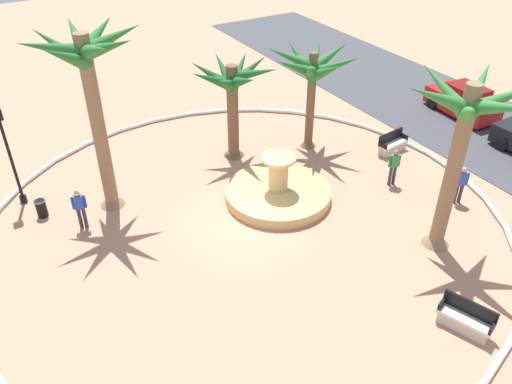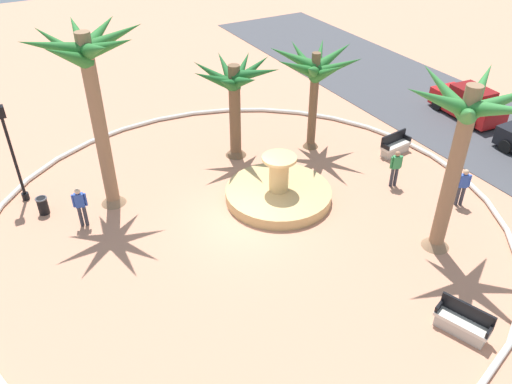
% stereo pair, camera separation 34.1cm
% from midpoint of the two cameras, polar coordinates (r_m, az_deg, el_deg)
% --- Properties ---
extents(ground_plane, '(80.00, 80.00, 0.00)m').
position_cam_midpoint_polar(ground_plane, '(19.95, -1.59, -3.09)').
color(ground_plane, tan).
extents(plaza_curb, '(19.83, 19.83, 0.20)m').
position_cam_midpoint_polar(plaza_curb, '(19.89, -1.59, -2.86)').
color(plaza_curb, silver).
rests_on(plaza_curb, ground).
extents(street_asphalt, '(48.00, 8.00, 0.03)m').
position_cam_midpoint_polar(street_asphalt, '(28.62, 24.49, 5.97)').
color(street_asphalt, '#424247').
rests_on(street_asphalt, ground).
extents(fountain, '(4.32, 4.32, 1.97)m').
position_cam_midpoint_polar(fountain, '(20.97, 1.97, -0.04)').
color(fountain, tan).
rests_on(fountain, ground).
extents(palm_tree_near_fountain, '(4.37, 4.23, 6.42)m').
position_cam_midpoint_polar(palm_tree_near_fountain, '(17.44, 21.57, 6.38)').
color(palm_tree_near_fountain, '#8E6B4C').
rests_on(palm_tree_near_fountain, ground).
extents(palm_tree_by_curb, '(3.92, 3.95, 4.62)m').
position_cam_midpoint_polar(palm_tree_by_curb, '(22.68, -3.06, 11.50)').
color(palm_tree_by_curb, brown).
rests_on(palm_tree_by_curb, ground).
extents(palm_tree_mid_plaza, '(4.26, 4.25, 7.19)m').
position_cam_midpoint_polar(palm_tree_mid_plaza, '(19.13, -18.48, 11.95)').
color(palm_tree_mid_plaza, '#8E6B4C').
rests_on(palm_tree_mid_plaza, ground).
extents(palm_tree_far_side, '(4.11, 4.32, 4.88)m').
position_cam_midpoint_polar(palm_tree_far_side, '(23.43, 5.83, 13.23)').
color(palm_tree_far_side, brown).
rests_on(palm_tree_far_side, ground).
extents(bench_east, '(1.67, 1.02, 1.00)m').
position_cam_midpoint_polar(bench_east, '(16.81, 21.57, -13.12)').
color(bench_east, beige).
rests_on(bench_east, ground).
extents(bench_north, '(0.71, 1.65, 1.00)m').
position_cam_midpoint_polar(bench_north, '(25.01, 14.49, 5.01)').
color(bench_north, beige).
rests_on(bench_north, ground).
extents(lamppost, '(0.32, 0.32, 4.28)m').
position_cam_midpoint_polar(lamppost, '(21.81, -26.21, 4.40)').
color(lamppost, black).
rests_on(lamppost, ground).
extents(trash_bin, '(0.46, 0.46, 0.73)m').
position_cam_midpoint_polar(trash_bin, '(21.65, -23.11, -1.62)').
color(trash_bin, black).
rests_on(trash_bin, ground).
extents(person_cyclist_helmet, '(0.28, 0.51, 1.67)m').
position_cam_midpoint_polar(person_cyclist_helmet, '(20.15, -19.38, -1.60)').
color(person_cyclist_helmet, '#33333D').
rests_on(person_cyclist_helmet, ground).
extents(person_cyclist_photo, '(0.29, 0.51, 1.67)m').
position_cam_midpoint_polar(person_cyclist_photo, '(22.24, 14.61, 2.88)').
color(person_cyclist_photo, '#33333D').
rests_on(person_cyclist_photo, ground).
extents(person_pedestrian_stroll, '(0.35, 0.46, 1.65)m').
position_cam_midpoint_polar(person_pedestrian_stroll, '(21.89, 21.34, 0.93)').
color(person_pedestrian_stroll, '#33333D').
rests_on(person_pedestrian_stroll, ground).
extents(parked_car_leftmost, '(4.11, 2.14, 1.67)m').
position_cam_midpoint_polar(parked_car_leftmost, '(29.73, 21.66, 9.33)').
color(parked_car_leftmost, red).
rests_on(parked_car_leftmost, ground).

